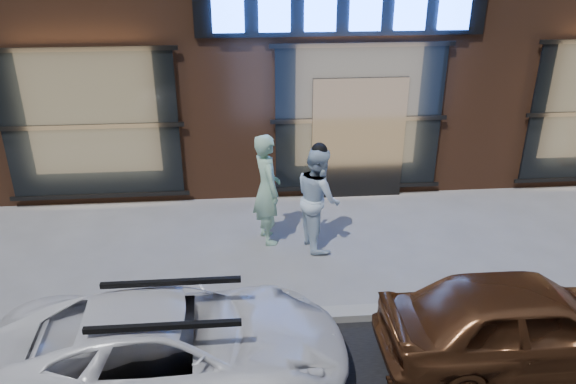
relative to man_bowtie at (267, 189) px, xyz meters
name	(u,v)px	position (x,y,z in m)	size (l,w,h in m)	color
ground	(409,314)	(1.85, -2.27, -0.96)	(90.00, 90.00, 0.00)	slate
curb	(410,311)	(1.85, -2.27, -0.90)	(60.00, 0.25, 0.12)	gray
man_bowtie	(267,189)	(0.00, 0.00, 0.00)	(0.70, 0.46, 1.91)	#A3D7B3
man_cap	(318,198)	(0.83, -0.24, -0.08)	(0.85, 0.66, 1.75)	white
white_suv	(172,347)	(-1.25, -3.36, -0.40)	(1.85, 4.01, 1.11)	white
gold_sedan	(526,323)	(2.91, -3.33, -0.36)	(1.40, 3.49, 1.19)	brown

